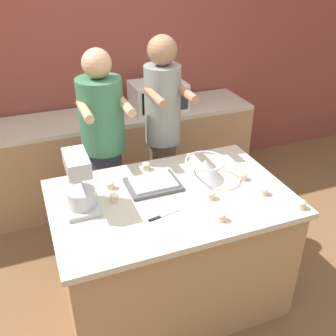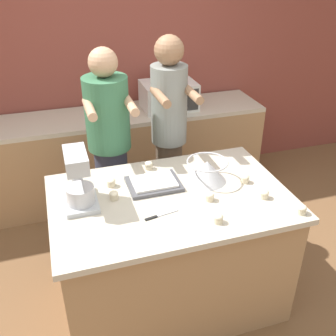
# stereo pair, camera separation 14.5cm
# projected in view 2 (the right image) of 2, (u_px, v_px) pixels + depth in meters

# --- Properties ---
(ground_plane) EXTENTS (16.00, 16.00, 0.00)m
(ground_plane) POSITION_uv_depth(u_px,v_px,m) (170.00, 295.00, 2.98)
(ground_plane) COLOR brown
(back_wall) EXTENTS (10.00, 0.06, 2.70)m
(back_wall) POSITION_uv_depth(u_px,v_px,m) (112.00, 57.00, 3.87)
(back_wall) COLOR brown
(back_wall) RESTS_ON ground_plane
(island_counter) EXTENTS (1.53, 1.00, 0.91)m
(island_counter) POSITION_uv_depth(u_px,v_px,m) (170.00, 249.00, 2.75)
(island_counter) COLOR #A87F56
(island_counter) RESTS_ON ground_plane
(back_counter) EXTENTS (2.80, 0.60, 0.90)m
(back_counter) POSITION_uv_depth(u_px,v_px,m) (125.00, 154.00, 4.03)
(back_counter) COLOR #A87F56
(back_counter) RESTS_ON ground_plane
(person_left) EXTENTS (0.35, 0.51, 1.71)m
(person_left) POSITION_uv_depth(u_px,v_px,m) (110.00, 151.00, 3.09)
(person_left) COLOR #33384C
(person_left) RESTS_ON ground_plane
(person_right) EXTENTS (0.31, 0.48, 1.76)m
(person_right) POSITION_uv_depth(u_px,v_px,m) (169.00, 137.00, 3.19)
(person_right) COLOR brown
(person_right) RESTS_ON ground_plane
(stand_mixer) EXTENTS (0.20, 0.30, 0.36)m
(stand_mixer) POSITION_uv_depth(u_px,v_px,m) (79.00, 181.00, 2.38)
(stand_mixer) COLOR #B2B7BC
(stand_mixer) RESTS_ON island_counter
(mixing_bowl) EXTENTS (0.28, 0.28, 0.15)m
(mixing_bowl) POSITION_uv_depth(u_px,v_px,m) (207.00, 170.00, 2.66)
(mixing_bowl) COLOR #BCBCC1
(mixing_bowl) RESTS_ON island_counter
(baking_tray) EXTENTS (0.35, 0.27, 0.04)m
(baking_tray) POSITION_uv_depth(u_px,v_px,m) (154.00, 183.00, 2.63)
(baking_tray) COLOR #4C4C51
(baking_tray) RESTS_ON island_counter
(microwave_oven) EXTENTS (0.52, 0.38, 0.26)m
(microwave_oven) POSITION_uv_depth(u_px,v_px,m) (169.00, 95.00, 3.86)
(microwave_oven) COLOR silver
(microwave_oven) RESTS_ON back_counter
(knife) EXTENTS (0.22, 0.06, 0.01)m
(knife) POSITION_uv_depth(u_px,v_px,m) (159.00, 216.00, 2.34)
(knife) COLOR #BCBCC1
(knife) RESTS_ON island_counter
(cupcake_0) EXTENTS (0.06, 0.06, 0.06)m
(cupcake_0) POSITION_uv_depth(u_px,v_px,m) (210.00, 196.00, 2.47)
(cupcake_0) COLOR beige
(cupcake_0) RESTS_ON island_counter
(cupcake_1) EXTENTS (0.06, 0.06, 0.06)m
(cupcake_1) POSITION_uv_depth(u_px,v_px,m) (114.00, 195.00, 2.48)
(cupcake_1) COLOR beige
(cupcake_1) RESTS_ON island_counter
(cupcake_2) EXTENTS (0.06, 0.06, 0.06)m
(cupcake_2) POSITION_uv_depth(u_px,v_px,m) (111.00, 182.00, 2.62)
(cupcake_2) COLOR beige
(cupcake_2) RESTS_ON island_counter
(cupcake_3) EXTENTS (0.06, 0.06, 0.06)m
(cupcake_3) POSITION_uv_depth(u_px,v_px,m) (245.00, 178.00, 2.66)
(cupcake_3) COLOR beige
(cupcake_3) RESTS_ON island_counter
(cupcake_4) EXTENTS (0.06, 0.06, 0.06)m
(cupcake_4) POSITION_uv_depth(u_px,v_px,m) (218.00, 218.00, 2.27)
(cupcake_4) COLOR beige
(cupcake_4) RESTS_ON island_counter
(cupcake_5) EXTENTS (0.06, 0.06, 0.06)m
(cupcake_5) POSITION_uv_depth(u_px,v_px,m) (264.00, 194.00, 2.50)
(cupcake_5) COLOR beige
(cupcake_5) RESTS_ON island_counter
(cupcake_6) EXTENTS (0.06, 0.06, 0.06)m
(cupcake_6) POSITION_uv_depth(u_px,v_px,m) (302.00, 209.00, 2.35)
(cupcake_6) COLOR beige
(cupcake_6) RESTS_ON island_counter
(cupcake_7) EXTENTS (0.06, 0.06, 0.06)m
(cupcake_7) POSITION_uv_depth(u_px,v_px,m) (149.00, 165.00, 2.82)
(cupcake_7) COLOR beige
(cupcake_7) RESTS_ON island_counter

